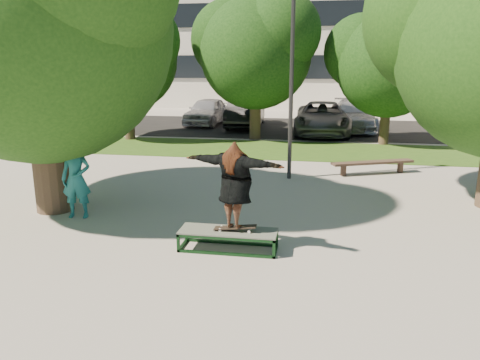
% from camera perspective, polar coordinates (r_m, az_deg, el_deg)
% --- Properties ---
extents(ground, '(120.00, 120.00, 0.00)m').
position_cam_1_polar(ground, '(9.43, -2.24, -6.83)').
color(ground, '#9E9A91').
rests_on(ground, ground).
extents(grass_strip, '(30.00, 4.00, 0.02)m').
position_cam_1_polar(grass_strip, '(18.43, 6.94, 3.60)').
color(grass_strip, '#204614').
rests_on(grass_strip, ground).
extents(asphalt_strip, '(40.00, 8.00, 0.01)m').
position_cam_1_polar(asphalt_strip, '(24.90, 5.41, 6.40)').
color(asphalt_strip, black).
rests_on(asphalt_strip, ground).
extents(tree_left, '(6.96, 5.95, 7.12)m').
position_cam_1_polar(tree_left, '(11.52, -23.79, 18.26)').
color(tree_left, '#38281E').
rests_on(tree_left, ground).
extents(bg_tree_left, '(5.28, 4.51, 5.77)m').
position_cam_1_polar(bg_tree_left, '(21.40, -13.91, 14.80)').
color(bg_tree_left, '#38281E').
rests_on(bg_tree_left, ground).
extents(bg_tree_mid, '(5.76, 4.92, 6.24)m').
position_cam_1_polar(bg_tree_mid, '(20.89, 1.74, 15.99)').
color(bg_tree_mid, '#38281E').
rests_on(bg_tree_mid, ground).
extents(bg_tree_right, '(5.04, 4.31, 5.43)m').
position_cam_1_polar(bg_tree_right, '(20.33, 17.56, 13.92)').
color(bg_tree_right, '#38281E').
rests_on(bg_tree_right, ground).
extents(lamppost, '(0.25, 0.15, 6.11)m').
position_cam_1_polar(lamppost, '(13.63, 6.33, 13.18)').
color(lamppost, '#2D2D30').
rests_on(lamppost, ground).
extents(office_building, '(30.00, 14.12, 16.00)m').
position_cam_1_polar(office_building, '(41.02, 4.57, 20.70)').
color(office_building, beige).
rests_on(office_building, ground).
extents(grind_box, '(1.80, 0.60, 0.38)m').
position_cam_1_polar(grind_box, '(8.71, -1.44, -7.30)').
color(grind_box, black).
rests_on(grind_box, ground).
extents(skater_rig, '(2.01, 1.10, 1.66)m').
position_cam_1_polar(skater_rig, '(8.36, -0.61, -0.64)').
color(skater_rig, white).
rests_on(skater_rig, grind_box).
extents(bystander, '(0.70, 0.52, 1.77)m').
position_cam_1_polar(bystander, '(10.90, -19.34, 0.15)').
color(bystander, '#1B6568').
rests_on(bystander, ground).
extents(bench, '(2.57, 1.36, 0.41)m').
position_cam_1_polar(bench, '(14.97, 15.87, 1.97)').
color(bench, '#453329').
rests_on(bench, ground).
extents(car_silver_a, '(2.05, 4.39, 1.46)m').
position_cam_1_polar(car_silver_a, '(25.97, -4.03, 8.36)').
color(car_silver_a, silver).
rests_on(car_silver_a, asphalt_strip).
extents(car_dark, '(2.04, 5.09, 1.64)m').
position_cam_1_polar(car_dark, '(24.97, 0.69, 8.38)').
color(car_dark, black).
rests_on(car_dark, asphalt_strip).
extents(car_grey, '(2.55, 5.47, 1.52)m').
position_cam_1_polar(car_grey, '(22.84, 10.00, 7.45)').
color(car_grey, '#5D5D62').
rests_on(car_grey, asphalt_strip).
extents(car_silver_b, '(2.14, 5.13, 1.48)m').
position_cam_1_polar(car_silver_b, '(24.51, 13.64, 7.68)').
color(car_silver_b, silver).
rests_on(car_silver_b, asphalt_strip).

